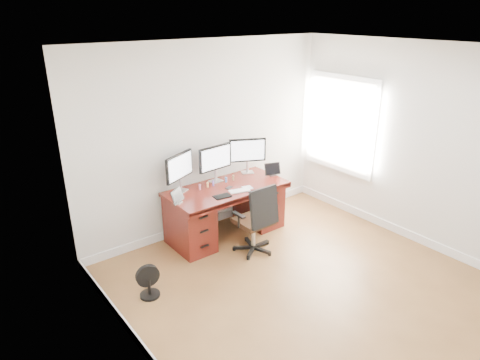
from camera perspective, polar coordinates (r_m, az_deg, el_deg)
ground at (r=5.15m, az=10.61°, el=-14.89°), size 4.50×4.50×0.00m
back_wall at (r=6.09m, az=-4.33°, el=5.58°), size 4.00×0.10×2.70m
right_wall at (r=6.12m, az=23.48°, el=3.92°), size 0.10×4.50×2.70m
desk at (r=6.10m, az=-1.90°, el=-3.87°), size 1.70×0.80×0.75m
office_chair at (r=5.71m, az=2.10°, el=-6.74°), size 0.56×0.52×0.97m
floor_fan at (r=5.05m, az=-12.06°, el=-13.13°), size 0.27×0.23×0.40m
monitor_left at (r=5.74m, az=-8.08°, el=1.62°), size 0.52×0.26×0.53m
monitor_center at (r=6.03m, az=-3.31°, el=2.79°), size 0.55×0.15×0.53m
monitor_right at (r=6.35m, az=1.01°, el=3.84°), size 0.51×0.28×0.53m
tablet_left at (r=5.47m, az=-8.29°, el=-2.25°), size 0.24×0.18×0.19m
tablet_right at (r=6.35m, az=4.40°, el=1.36°), size 0.25×0.14×0.19m
keyboard at (r=5.80m, az=-0.07°, el=-1.44°), size 0.30×0.19×0.01m
trackpad at (r=5.90m, az=1.00°, el=-1.04°), size 0.16×0.16×0.01m
drawing_tablet at (r=5.64m, az=-2.39°, el=-2.17°), size 0.24×0.17×0.01m
phone at (r=5.90m, az=-1.51°, el=-1.03°), size 0.13×0.10×0.01m
figurine_pink at (r=5.86m, az=-5.38°, el=-0.88°), size 0.03×0.03×0.08m
figurine_yellow at (r=5.92m, az=-4.34°, el=-0.59°), size 0.03×0.03×0.08m
figurine_purple at (r=5.97m, az=-3.59°, el=-0.38°), size 0.03×0.03×0.08m
figurine_blue at (r=6.09m, az=-1.87°, el=0.10°), size 0.03×0.03×0.08m
figurine_brown at (r=6.16m, az=-0.92°, el=0.37°), size 0.03×0.03×0.08m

